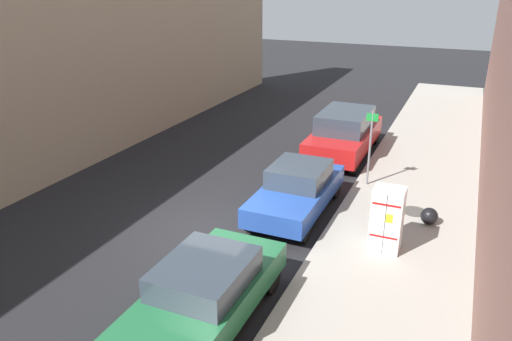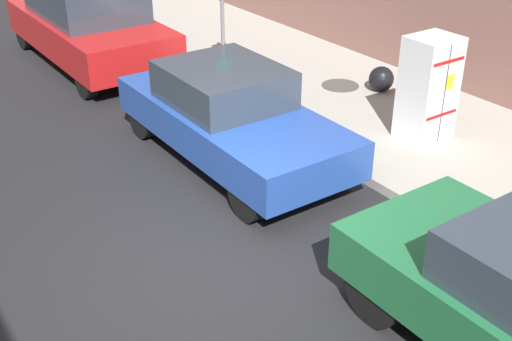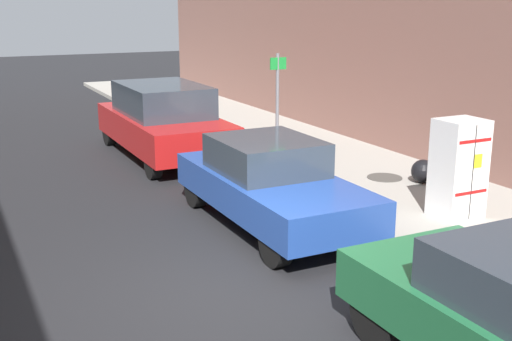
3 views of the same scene
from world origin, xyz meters
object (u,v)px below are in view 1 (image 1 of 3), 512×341
(street_sign_post, at_px, (370,144))
(trash_bag, at_px, (429,216))
(parked_hatchback_blue, at_px, (297,189))
(discarded_refrigerator, at_px, (387,219))
(parked_sedan_green, at_px, (201,297))
(parked_suv_red, at_px, (344,133))

(street_sign_post, relative_size, trash_bag, 5.26)
(parked_hatchback_blue, bearing_deg, discarded_refrigerator, 154.18)
(discarded_refrigerator, relative_size, parked_hatchback_blue, 0.39)
(parked_sedan_green, bearing_deg, parked_hatchback_blue, -90.00)
(parked_suv_red, height_order, parked_hatchback_blue, parked_suv_red)
(trash_bag, relative_size, parked_suv_red, 0.10)
(parked_suv_red, bearing_deg, street_sign_post, 117.74)
(street_sign_post, relative_size, parked_sedan_green, 0.52)
(parked_suv_red, xyz_separation_m, parked_sedan_green, (-0.00, 11.04, -0.15))
(parked_suv_red, bearing_deg, parked_sedan_green, 90.00)
(discarded_refrigerator, height_order, parked_hatchback_blue, discarded_refrigerator)
(street_sign_post, relative_size, parked_hatchback_blue, 0.58)
(parked_sedan_green, bearing_deg, parked_suv_red, -90.00)
(parked_suv_red, bearing_deg, trash_bag, 126.22)
(street_sign_post, xyz_separation_m, parked_sedan_green, (1.51, 8.17, -0.78))
(discarded_refrigerator, xyz_separation_m, parked_sedan_green, (2.75, 4.27, -0.22))
(trash_bag, relative_size, parked_sedan_green, 0.10)
(street_sign_post, bearing_deg, parked_hatchback_blue, 59.57)
(street_sign_post, height_order, parked_sedan_green, street_sign_post)
(parked_sedan_green, bearing_deg, discarded_refrigerator, -122.82)
(parked_suv_red, relative_size, parked_hatchback_blue, 1.15)
(discarded_refrigerator, distance_m, parked_sedan_green, 5.09)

